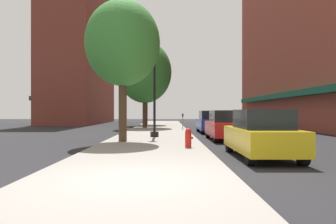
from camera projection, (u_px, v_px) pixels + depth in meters
ground_plane at (208, 132)px, 25.17m from camera, size 90.00×90.00×0.00m
sidewalk_slab at (157, 131)px, 26.16m from camera, size 4.80×50.00×0.12m
building_far_background at (80, 54)px, 44.12m from camera, size 6.80×18.00×18.84m
lamppost at (154, 84)px, 18.96m from camera, size 0.48×0.48×5.90m
fire_hydrant at (187, 138)px, 13.34m from camera, size 0.33×0.26×0.79m
parking_meter_near at (182, 119)px, 27.29m from camera, size 0.14×0.09×1.31m
tree_near at (122, 44)px, 16.09m from camera, size 3.69×3.69×6.99m
tree_mid at (145, 78)px, 36.64m from camera, size 4.66×4.66×7.94m
tree_far at (144, 72)px, 30.05m from camera, size 4.95×4.95×7.96m
car_yellow at (260, 134)px, 11.13m from camera, size 1.80×4.30×1.66m
car_red at (225, 126)px, 18.03m from camera, size 1.80×4.30×1.66m
car_blue at (210, 122)px, 24.37m from camera, size 1.80×4.30×1.66m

